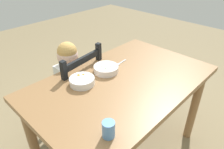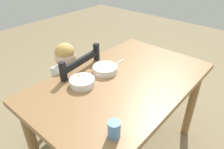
{
  "view_description": "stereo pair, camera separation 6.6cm",
  "coord_description": "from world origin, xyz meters",
  "px_view_note": "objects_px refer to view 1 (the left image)",
  "views": [
    {
      "loc": [
        -0.94,
        -0.8,
        1.58
      ],
      "look_at": [
        -0.06,
        0.05,
        0.82
      ],
      "focal_mm": 33.34,
      "sensor_mm": 36.0,
      "label": 1
    },
    {
      "loc": [
        -0.99,
        -0.75,
        1.58
      ],
      "look_at": [
        -0.06,
        0.05,
        0.82
      ],
      "focal_mm": 33.34,
      "sensor_mm": 36.0,
      "label": 2
    }
  ],
  "objects_px": {
    "bowl_of_peas": "(106,69)",
    "drinking_cup": "(109,129)",
    "dining_table": "(122,93)",
    "spoon": "(119,64)",
    "dining_chair": "(74,96)",
    "child_figure": "(72,79)",
    "bowl_of_carrots": "(82,81)"
  },
  "relations": [
    {
      "from": "dining_chair",
      "to": "bowl_of_carrots",
      "type": "relative_size",
      "value": 5.31
    },
    {
      "from": "bowl_of_peas",
      "to": "spoon",
      "type": "relative_size",
      "value": 1.35
    },
    {
      "from": "bowl_of_peas",
      "to": "spoon",
      "type": "distance_m",
      "value": 0.16
    },
    {
      "from": "bowl_of_peas",
      "to": "spoon",
      "type": "height_order",
      "value": "bowl_of_peas"
    },
    {
      "from": "bowl_of_peas",
      "to": "drinking_cup",
      "type": "xyz_separation_m",
      "value": [
        -0.44,
        -0.45,
        0.02
      ]
    },
    {
      "from": "dining_chair",
      "to": "bowl_of_peas",
      "type": "relative_size",
      "value": 4.95
    },
    {
      "from": "dining_chair",
      "to": "bowl_of_carrots",
      "type": "bearing_deg",
      "value": -112.34
    },
    {
      "from": "dining_table",
      "to": "bowl_of_peas",
      "type": "bearing_deg",
      "value": 89.25
    },
    {
      "from": "child_figure",
      "to": "dining_chair",
      "type": "bearing_deg",
      "value": 45.26
    },
    {
      "from": "dining_table",
      "to": "dining_chair",
      "type": "relative_size",
      "value": 1.46
    },
    {
      "from": "child_figure",
      "to": "bowl_of_peas",
      "type": "height_order",
      "value": "child_figure"
    },
    {
      "from": "spoon",
      "to": "child_figure",
      "type": "bearing_deg",
      "value": 133.63
    },
    {
      "from": "child_figure",
      "to": "bowl_of_peas",
      "type": "bearing_deg",
      "value": -68.32
    },
    {
      "from": "child_figure",
      "to": "spoon",
      "type": "relative_size",
      "value": 6.9
    },
    {
      "from": "dining_table",
      "to": "drinking_cup",
      "type": "height_order",
      "value": "drinking_cup"
    },
    {
      "from": "dining_table",
      "to": "spoon",
      "type": "height_order",
      "value": "spoon"
    },
    {
      "from": "dining_chair",
      "to": "spoon",
      "type": "distance_m",
      "value": 0.51
    },
    {
      "from": "dining_chair",
      "to": "spoon",
      "type": "xyz_separation_m",
      "value": [
        0.26,
        -0.29,
        0.33
      ]
    },
    {
      "from": "dining_chair",
      "to": "spoon",
      "type": "height_order",
      "value": "dining_chair"
    },
    {
      "from": "spoon",
      "to": "dining_table",
      "type": "bearing_deg",
      "value": -131.31
    },
    {
      "from": "dining_chair",
      "to": "child_figure",
      "type": "relative_size",
      "value": 0.96
    },
    {
      "from": "dining_table",
      "to": "child_figure",
      "type": "relative_size",
      "value": 1.4
    },
    {
      "from": "dining_table",
      "to": "dining_chair",
      "type": "height_order",
      "value": "dining_chair"
    },
    {
      "from": "bowl_of_carrots",
      "to": "drinking_cup",
      "type": "xyz_separation_m",
      "value": [
        -0.2,
        -0.45,
        0.02
      ]
    },
    {
      "from": "child_figure",
      "to": "bowl_of_carrots",
      "type": "distance_m",
      "value": 0.36
    },
    {
      "from": "dining_table",
      "to": "bowl_of_peas",
      "type": "height_order",
      "value": "bowl_of_peas"
    },
    {
      "from": "dining_table",
      "to": "bowl_of_peas",
      "type": "relative_size",
      "value": 7.2
    },
    {
      "from": "dining_table",
      "to": "dining_chair",
      "type": "distance_m",
      "value": 0.52
    },
    {
      "from": "child_figure",
      "to": "spoon",
      "type": "xyz_separation_m",
      "value": [
        0.27,
        -0.28,
        0.15
      ]
    },
    {
      "from": "dining_table",
      "to": "child_figure",
      "type": "bearing_deg",
      "value": 103.93
    },
    {
      "from": "dining_chair",
      "to": "spoon",
      "type": "bearing_deg",
      "value": -47.74
    },
    {
      "from": "child_figure",
      "to": "dining_table",
      "type": "bearing_deg",
      "value": -76.07
    }
  ]
}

